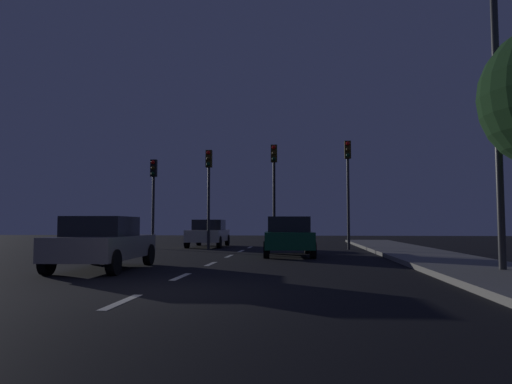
{
  "coord_description": "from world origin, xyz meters",
  "views": [
    {
      "loc": [
        2.92,
        -8.84,
        1.25
      ],
      "look_at": [
        0.53,
        15.86,
        2.93
      ],
      "focal_mm": 33.93,
      "sensor_mm": 36.0,
      "label": 1
    }
  ],
  "objects_px": {
    "traffic_signal_far_right": "(348,174)",
    "car_oncoming_far": "(209,233)",
    "traffic_signal_center_left": "(209,180)",
    "car_adjacent_lane": "(103,243)",
    "traffic_signal_far_left": "(153,186)",
    "car_stopped_ahead": "(288,236)",
    "traffic_signal_center_right": "(274,176)",
    "street_lamp_right": "(484,92)"
  },
  "relations": [
    {
      "from": "traffic_signal_far_right",
      "to": "car_oncoming_far",
      "type": "relative_size",
      "value": 1.21
    },
    {
      "from": "traffic_signal_far_left",
      "to": "car_stopped_ahead",
      "type": "relative_size",
      "value": 1.1
    },
    {
      "from": "traffic_signal_far_right",
      "to": "car_stopped_ahead",
      "type": "height_order",
      "value": "traffic_signal_far_right"
    },
    {
      "from": "car_adjacent_lane",
      "to": "street_lamp_right",
      "type": "distance_m",
      "value": 10.82
    },
    {
      "from": "car_adjacent_lane",
      "to": "street_lamp_right",
      "type": "relative_size",
      "value": 0.56
    },
    {
      "from": "traffic_signal_center_right",
      "to": "traffic_signal_far_right",
      "type": "height_order",
      "value": "traffic_signal_far_right"
    },
    {
      "from": "traffic_signal_far_left",
      "to": "car_stopped_ahead",
      "type": "height_order",
      "value": "traffic_signal_far_left"
    },
    {
      "from": "traffic_signal_far_left",
      "to": "traffic_signal_far_right",
      "type": "distance_m",
      "value": 10.12
    },
    {
      "from": "car_stopped_ahead",
      "to": "street_lamp_right",
      "type": "height_order",
      "value": "street_lamp_right"
    },
    {
      "from": "traffic_signal_center_left",
      "to": "car_adjacent_lane",
      "type": "distance_m",
      "value": 11.99
    },
    {
      "from": "traffic_signal_center_left",
      "to": "car_adjacent_lane",
      "type": "xyz_separation_m",
      "value": [
        -0.68,
        -11.63,
        -2.83
      ]
    },
    {
      "from": "traffic_signal_far_right",
      "to": "car_oncoming_far",
      "type": "distance_m",
      "value": 8.51
    },
    {
      "from": "traffic_signal_far_right",
      "to": "street_lamp_right",
      "type": "distance_m",
      "value": 12.42
    },
    {
      "from": "car_adjacent_lane",
      "to": "street_lamp_right",
      "type": "bearing_deg",
      "value": -3.13
    },
    {
      "from": "car_stopped_ahead",
      "to": "traffic_signal_center_right",
      "type": "bearing_deg",
      "value": 99.55
    },
    {
      "from": "car_adjacent_lane",
      "to": "traffic_signal_center_right",
      "type": "bearing_deg",
      "value": 70.66
    },
    {
      "from": "car_oncoming_far",
      "to": "traffic_signal_center_right",
      "type": "bearing_deg",
      "value": -31.19
    },
    {
      "from": "car_stopped_ahead",
      "to": "car_adjacent_lane",
      "type": "bearing_deg",
      "value": -127.73
    },
    {
      "from": "car_oncoming_far",
      "to": "traffic_signal_far_left",
      "type": "bearing_deg",
      "value": -136.99
    },
    {
      "from": "traffic_signal_far_left",
      "to": "street_lamp_right",
      "type": "xyz_separation_m",
      "value": [
        12.38,
        -12.18,
        1.3
      ]
    },
    {
      "from": "traffic_signal_far_right",
      "to": "street_lamp_right",
      "type": "height_order",
      "value": "street_lamp_right"
    },
    {
      "from": "traffic_signal_center_left",
      "to": "traffic_signal_far_right",
      "type": "relative_size",
      "value": 0.93
    },
    {
      "from": "car_stopped_ahead",
      "to": "car_adjacent_lane",
      "type": "relative_size",
      "value": 0.99
    },
    {
      "from": "traffic_signal_center_right",
      "to": "street_lamp_right",
      "type": "distance_m",
      "value": 13.62
    },
    {
      "from": "car_oncoming_far",
      "to": "traffic_signal_center_left",
      "type": "bearing_deg",
      "value": -79.13
    },
    {
      "from": "car_stopped_ahead",
      "to": "traffic_signal_far_right",
      "type": "bearing_deg",
      "value": 61.18
    },
    {
      "from": "traffic_signal_far_left",
      "to": "car_oncoming_far",
      "type": "height_order",
      "value": "traffic_signal_far_left"
    },
    {
      "from": "traffic_signal_center_left",
      "to": "traffic_signal_center_right",
      "type": "distance_m",
      "value": 3.41
    },
    {
      "from": "traffic_signal_center_left",
      "to": "traffic_signal_far_left",
      "type": "bearing_deg",
      "value": -179.98
    },
    {
      "from": "traffic_signal_center_left",
      "to": "street_lamp_right",
      "type": "bearing_deg",
      "value": -52.27
    },
    {
      "from": "traffic_signal_far_right",
      "to": "car_adjacent_lane",
      "type": "bearing_deg",
      "value": -123.96
    },
    {
      "from": "car_oncoming_far",
      "to": "car_stopped_ahead",
      "type": "bearing_deg",
      "value": -57.94
    },
    {
      "from": "traffic_signal_center_right",
      "to": "traffic_signal_far_right",
      "type": "xyz_separation_m",
      "value": [
        3.75,
        0.0,
        0.09
      ]
    },
    {
      "from": "traffic_signal_center_right",
      "to": "car_oncoming_far",
      "type": "height_order",
      "value": "traffic_signal_center_right"
    },
    {
      "from": "traffic_signal_far_left",
      "to": "street_lamp_right",
      "type": "height_order",
      "value": "street_lamp_right"
    },
    {
      "from": "traffic_signal_center_left",
      "to": "car_oncoming_far",
      "type": "bearing_deg",
      "value": 100.87
    },
    {
      "from": "traffic_signal_far_left",
      "to": "traffic_signal_center_left",
      "type": "relative_size",
      "value": 0.91
    },
    {
      "from": "car_adjacent_lane",
      "to": "traffic_signal_far_right",
      "type": "bearing_deg",
      "value": 56.04
    },
    {
      "from": "car_stopped_ahead",
      "to": "street_lamp_right",
      "type": "relative_size",
      "value": 0.56
    },
    {
      "from": "traffic_signal_far_left",
      "to": "car_adjacent_lane",
      "type": "distance_m",
      "value": 12.12
    },
    {
      "from": "traffic_signal_center_right",
      "to": "car_stopped_ahead",
      "type": "bearing_deg",
      "value": -80.45
    },
    {
      "from": "traffic_signal_far_left",
      "to": "traffic_signal_center_right",
      "type": "bearing_deg",
      "value": 0.01
    }
  ]
}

